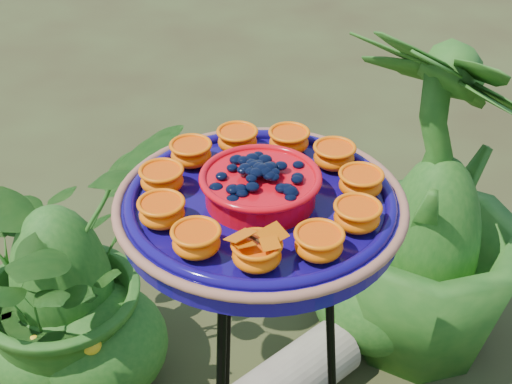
{
  "coord_description": "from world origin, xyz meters",
  "views": [
    {
      "loc": [
        -0.04,
        -1.06,
        1.67
      ],
      "look_at": [
        0.03,
        -0.09,
        1.0
      ],
      "focal_mm": 50.0,
      "sensor_mm": 36.0,
      "label": 1
    }
  ],
  "objects": [
    {
      "name": "feeder_dish",
      "position": [
        0.03,
        -0.08,
        0.98
      ],
      "size": [
        0.63,
        0.63,
        0.11
      ],
      "rotation": [
        0.0,
        0.0,
        0.43
      ],
      "color": "#11085E",
      "rests_on": "tripod_stand"
    },
    {
      "name": "tripod_stand",
      "position": [
        0.03,
        -0.08,
        0.57
      ],
      "size": [
        0.45,
        0.45,
        0.94
      ],
      "rotation": [
        0.0,
        0.0,
        0.43
      ],
      "color": "black",
      "rests_on": "ground"
    },
    {
      "name": "shrub_back_left",
      "position": [
        -0.48,
        0.5,
        0.39
      ],
      "size": [
        0.88,
        0.91,
        0.77
      ],
      "primitive_type": "imported",
      "rotation": [
        0.0,
        0.0,
        1.01
      ],
      "color": "#1C5115",
      "rests_on": "ground"
    },
    {
      "name": "shrub_back_right",
      "position": [
        0.58,
        0.54,
        0.52
      ],
      "size": [
        0.83,
        0.83,
        1.05
      ],
      "primitive_type": "imported",
      "rotation": [
        0.0,
        0.0,
        2.28
      ],
      "color": "#1C5115",
      "rests_on": "ground"
    }
  ]
}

